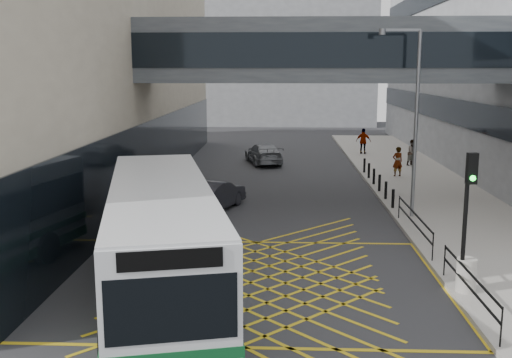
# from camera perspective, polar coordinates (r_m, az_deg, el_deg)

# --- Properties ---
(ground) EXTENTS (120.00, 120.00, 0.00)m
(ground) POSITION_cam_1_polar(r_m,az_deg,el_deg) (19.16, -0.52, -9.85)
(ground) COLOR #333335
(building_far) EXTENTS (28.00, 16.00, 18.00)m
(building_far) POSITION_cam_1_polar(r_m,az_deg,el_deg) (78.05, 0.29, 12.11)
(building_far) COLOR gray
(building_far) RESTS_ON ground
(skybridge) EXTENTS (20.00, 4.10, 3.00)m
(skybridge) POSITION_cam_1_polar(r_m,az_deg,el_deg) (30.04, 6.52, 11.98)
(skybridge) COLOR #474C51
(skybridge) RESTS_ON ground
(pavement) EXTENTS (6.00, 54.00, 0.16)m
(pavement) POSITION_cam_1_polar(r_m,az_deg,el_deg) (34.55, 15.89, -0.95)
(pavement) COLOR #A19C93
(pavement) RESTS_ON ground
(box_junction) EXTENTS (12.00, 9.00, 0.01)m
(box_junction) POSITION_cam_1_polar(r_m,az_deg,el_deg) (19.16, -0.52, -9.83)
(box_junction) COLOR gold
(box_junction) RESTS_ON ground
(bus) EXTENTS (5.52, 12.50, 3.42)m
(bus) POSITION_cam_1_polar(r_m,az_deg,el_deg) (17.66, -9.04, -5.50)
(bus) COLOR silver
(bus) RESTS_ON ground
(car_white) EXTENTS (3.33, 5.01, 1.48)m
(car_white) POSITION_cam_1_polar(r_m,az_deg,el_deg) (25.16, -6.57, -3.22)
(car_white) COLOR #B8B8BA
(car_white) RESTS_ON ground
(car_dark) EXTENTS (3.22, 4.90, 1.43)m
(car_dark) POSITION_cam_1_polar(r_m,az_deg,el_deg) (28.71, -4.01, -1.53)
(car_dark) COLOR black
(car_dark) RESTS_ON ground
(car_silver) EXTENTS (3.20, 5.31, 1.54)m
(car_silver) POSITION_cam_1_polar(r_m,az_deg,el_deg) (42.76, 0.74, 2.50)
(car_silver) COLOR gray
(car_silver) RESTS_ON ground
(traffic_light) EXTENTS (0.31, 0.49, 4.18)m
(traffic_light) POSITION_cam_1_polar(r_m,az_deg,el_deg) (18.08, 19.53, -2.17)
(traffic_light) COLOR black
(traffic_light) RESTS_ON pavement
(street_lamp) EXTENTS (1.86, 0.33, 8.18)m
(street_lamp) POSITION_cam_1_polar(r_m,az_deg,el_deg) (26.99, 14.66, 6.20)
(street_lamp) COLOR slate
(street_lamp) RESTS_ON pavement
(litter_bin) EXTENTS (0.58, 0.58, 1.00)m
(litter_bin) POSITION_cam_1_polar(r_m,az_deg,el_deg) (18.90, 19.38, -8.62)
(litter_bin) COLOR #ADA89E
(litter_bin) RESTS_ON pavement
(kerb_railings) EXTENTS (0.05, 12.54, 1.00)m
(kerb_railings) POSITION_cam_1_polar(r_m,az_deg,el_deg) (21.20, 16.66, -5.79)
(kerb_railings) COLOR black
(kerb_railings) RESTS_ON pavement
(bollards) EXTENTS (0.14, 10.14, 0.90)m
(bollards) POSITION_cam_1_polar(r_m,az_deg,el_deg) (33.92, 11.41, -0.05)
(bollards) COLOR black
(bollards) RESTS_ON pavement
(pedestrian_a) EXTENTS (0.83, 0.69, 1.81)m
(pedestrian_a) POSITION_cam_1_polar(r_m,az_deg,el_deg) (37.75, 13.33, 1.62)
(pedestrian_a) COLOR gray
(pedestrian_a) RESTS_ON pavement
(pedestrian_b) EXTENTS (0.99, 0.92, 1.76)m
(pedestrian_b) POSITION_cam_1_polar(r_m,az_deg,el_deg) (42.29, 14.69, 2.44)
(pedestrian_b) COLOR gray
(pedestrian_b) RESTS_ON pavement
(pedestrian_c) EXTENTS (1.28, 0.88, 1.97)m
(pedestrian_c) POSITION_cam_1_polar(r_m,az_deg,el_deg) (47.33, 10.20, 3.56)
(pedestrian_c) COLOR gray
(pedestrian_c) RESTS_ON pavement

